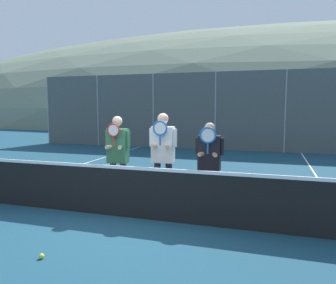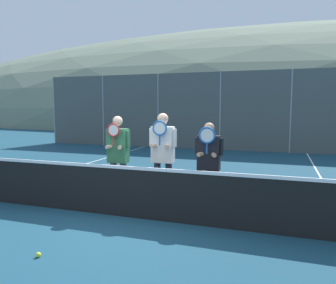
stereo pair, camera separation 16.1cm
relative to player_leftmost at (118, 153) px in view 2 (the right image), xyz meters
name	(u,v)px [view 2 (the right image)]	position (x,y,z in m)	size (l,w,h in m)	color
ground_plane	(124,217)	(0.46, -0.68, -1.05)	(120.00, 120.00, 0.00)	navy
hill_distant	(265,118)	(0.46, 54.97, -1.05)	(139.52, 77.51, 27.13)	slate
clubhouse_building	(234,107)	(-0.05, 17.67, 0.92)	(15.75, 5.50, 3.89)	beige
fence_back	(220,111)	(0.46, 9.19, 0.75)	(18.36, 0.06, 3.59)	gray
tennis_net	(124,191)	(0.46, -0.68, -0.56)	(10.13, 0.09, 1.03)	gray
court_line_left_sideline	(57,172)	(-3.31, 2.32, -1.04)	(0.05, 16.00, 0.01)	white
court_line_right_sideline	(330,193)	(4.22, 2.32, -1.04)	(0.05, 16.00, 0.01)	white
player_leftmost	(118,153)	(0.00, 0.00, 0.00)	(0.54, 0.34, 1.80)	#56565B
player_center_left	(163,152)	(0.92, 0.12, 0.05)	(0.57, 0.34, 1.86)	#232838
player_center_right	(209,161)	(1.86, 0.03, -0.06)	(0.54, 0.34, 1.69)	#56565B
car_far_left	(134,126)	(-5.06, 11.71, -0.15)	(4.01, 2.09, 1.75)	black
car_left_of_center	(222,126)	(0.03, 12.17, -0.10)	(4.77, 1.95, 1.87)	#B2B7BC
car_center	(328,129)	(5.37, 12.10, -0.16)	(4.51, 1.91, 1.72)	maroon
tennis_ball_on_court	(38,255)	(0.12, -2.51, -1.01)	(0.07, 0.07, 0.07)	#CCDB33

